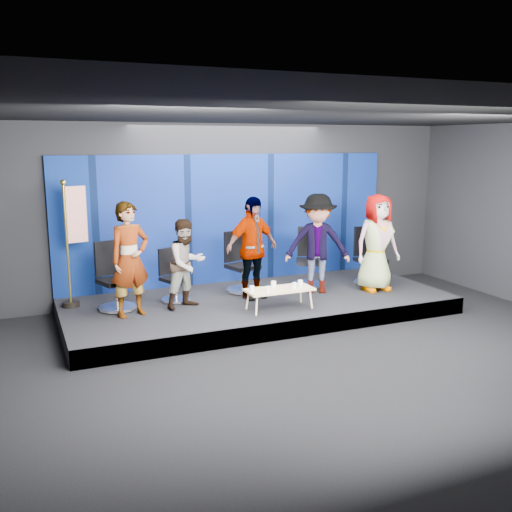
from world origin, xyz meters
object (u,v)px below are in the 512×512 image
object	(u,v)px
coffee_table	(279,290)
chair_e	(369,265)
panelist_c	(252,248)
mug_c	(274,284)
panelist_a	(130,259)
mug_a	(252,289)
panelist_d	(317,244)
chair_a	(115,287)
flag_stand	(73,240)
chair_d	(310,267)
chair_c	(241,272)
mug_e	(300,283)
mug_d	(294,285)
panelist_b	(186,264)
panelist_e	(377,243)
mug_b	(268,289)
chair_b	(174,284)

from	to	relation	value
coffee_table	chair_e	bearing A→B (deg)	20.39
panelist_c	mug_c	distance (m)	0.90
panelist_a	mug_a	distance (m)	2.07
panelist_d	coffee_table	bearing A→B (deg)	-121.23
chair_a	flag_stand	world-z (taller)	flag_stand
panelist_d	chair_e	bearing A→B (deg)	33.06
chair_d	mug_a	distance (m)	2.15
chair_e	mug_a	world-z (taller)	chair_e
panelist_d	chair_e	size ratio (longest dim) A/B	1.63
chair_a	mug_c	bearing A→B (deg)	-38.36
chair_c	mug_a	xyz separation A→B (m)	(-0.34, -1.35, 0.03)
mug_e	mug_a	bearing A→B (deg)	-178.56
panelist_a	panelist_d	distance (m)	3.56
panelist_c	mug_d	world-z (taller)	panelist_c
mug_d	panelist_a	bearing A→B (deg)	165.46
chair_c	mug_a	size ratio (longest dim) A/B	12.05
panelist_b	panelist_e	bearing A→B (deg)	-25.31
chair_e	flag_stand	bearing A→B (deg)	174.35
panelist_c	chair_d	world-z (taller)	panelist_c
coffee_table	flag_stand	distance (m)	3.66
chair_d	flag_stand	bearing A→B (deg)	-158.54
chair_a	flag_stand	distance (m)	1.10
panelist_a	mug_b	xyz separation A→B (m)	(2.14, -0.75, -0.54)
panelist_b	chair_c	world-z (taller)	panelist_b
chair_d	chair_e	size ratio (longest dim) A/B	1.01
chair_c	mug_d	distance (m)	1.49
panelist_c	chair_e	distance (m)	2.66
chair_b	mug_a	xyz separation A→B (m)	(1.03, -1.20, 0.09)
panelist_c	mug_b	world-z (taller)	panelist_c
panelist_d	panelist_e	world-z (taller)	panelist_d
panelist_b	mug_a	bearing A→B (deg)	-58.26
mug_a	mug_c	size ratio (longest dim) A/B	0.91
mug_c	mug_e	size ratio (longest dim) A/B	1.04
chair_a	chair_e	xyz separation A→B (m)	(5.05, -0.19, -0.01)
mug_d	mug_e	bearing A→B (deg)	32.05
chair_a	mug_a	world-z (taller)	chair_a
panelist_a	panelist_d	world-z (taller)	panelist_a
mug_c	chair_a	bearing A→B (deg)	159.38
chair_d	panelist_d	xyz separation A→B (m)	(-0.11, -0.50, 0.56)
chair_a	coffee_table	xyz separation A→B (m)	(2.60, -1.10, -0.05)
mug_e	chair_c	bearing A→B (deg)	114.13
chair_c	chair_d	world-z (taller)	chair_d
panelist_d	mug_d	xyz separation A→B (m)	(-0.90, -0.81, -0.54)
chair_b	mug_d	bearing A→B (deg)	-56.48
chair_d	chair_b	bearing A→B (deg)	-153.62
mug_c	chair_d	bearing A→B (deg)	40.19
chair_a	panelist_a	world-z (taller)	panelist_a
mug_b	coffee_table	bearing A→B (deg)	24.68
coffee_table	mug_e	xyz separation A→B (m)	(0.42, 0.04, 0.08)
panelist_b	mug_e	bearing A→B (deg)	-41.06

